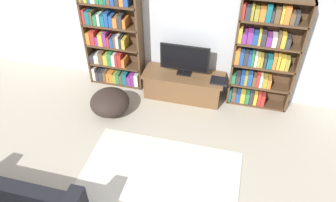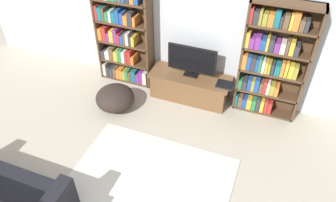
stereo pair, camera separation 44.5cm
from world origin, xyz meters
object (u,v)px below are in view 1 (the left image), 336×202
at_px(bookshelf_left, 112,37).
at_px(tv_stand, 183,85).
at_px(beanbag_ottoman, 110,102).
at_px(bookshelf_right, 263,55).
at_px(television, 185,59).
at_px(laptop, 219,81).

relative_size(bookshelf_left, tv_stand, 1.38).
bearing_deg(beanbag_ottoman, bookshelf_right, 20.16).
bearing_deg(television, bookshelf_left, 175.25).
relative_size(bookshelf_right, television, 2.32).
relative_size(bookshelf_left, television, 2.32).
bearing_deg(laptop, beanbag_ottoman, -158.80).
bearing_deg(bookshelf_left, tv_stand, -6.12).
bearing_deg(beanbag_ottoman, laptop, 21.20).
height_order(bookshelf_left, bookshelf_right, same).
height_order(television, beanbag_ottoman, television).
xyz_separation_m(bookshelf_left, tv_stand, (1.35, -0.14, -0.73)).
distance_m(tv_stand, laptop, 0.67).
distance_m(tv_stand, television, 0.53).
bearing_deg(bookshelf_left, bookshelf_right, 0.03).
relative_size(bookshelf_left, beanbag_ottoman, 2.95).
height_order(tv_stand, beanbag_ottoman, tv_stand).
height_order(bookshelf_right, television, bookshelf_right).
distance_m(bookshelf_right, tv_stand, 1.47).
distance_m(bookshelf_left, television, 1.37).
relative_size(television, laptop, 2.96).
xyz_separation_m(tv_stand, television, (0.00, 0.03, 0.53)).
height_order(bookshelf_left, tv_stand, bookshelf_left).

